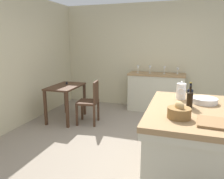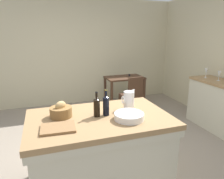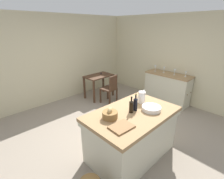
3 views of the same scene
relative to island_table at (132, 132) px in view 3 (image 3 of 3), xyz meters
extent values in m
plane|color=gray|center=(0.28, 0.63, -0.48)|extent=(6.76, 6.76, 0.00)
cube|color=beige|center=(0.28, 3.23, 0.82)|extent=(5.32, 0.12, 2.60)
cube|color=beige|center=(2.88, 0.63, 0.82)|extent=(0.12, 5.20, 2.60)
cube|color=#99754C|center=(0.00, 0.00, 0.38)|extent=(1.59, 1.00, 0.06)
cube|color=beige|center=(0.00, 0.00, 0.31)|extent=(1.57, 0.98, 0.08)
cube|color=beige|center=(0.00, 0.00, -0.06)|extent=(1.51, 0.92, 0.83)
cube|color=#99754C|center=(2.54, 0.70, 0.42)|extent=(0.52, 1.34, 0.04)
cube|color=beige|center=(2.54, 0.70, -0.04)|extent=(0.49, 1.31, 0.88)
sphere|color=brown|center=(2.42, 0.03, 0.01)|extent=(0.03, 0.03, 0.03)
sphere|color=brown|center=(2.65, 0.03, 0.01)|extent=(0.03, 0.03, 0.03)
cube|color=#472D1E|center=(1.29, 2.47, 0.26)|extent=(0.91, 0.58, 0.04)
cube|color=#472D1E|center=(0.88, 2.21, -0.12)|extent=(0.05, 0.05, 0.72)
cube|color=#472D1E|center=(1.71, 2.23, -0.12)|extent=(0.05, 0.05, 0.72)
cube|color=#472D1E|center=(0.87, 2.70, -0.12)|extent=(0.05, 0.05, 0.72)
cube|color=#472D1E|center=(1.70, 2.72, -0.12)|extent=(0.05, 0.05, 0.72)
cylinder|color=black|center=(1.44, 2.52, 0.30)|extent=(0.04, 0.04, 0.05)
cube|color=#472D1E|center=(1.23, 1.94, -0.02)|extent=(0.46, 0.46, 0.04)
cube|color=#472D1E|center=(1.26, 1.76, 0.21)|extent=(0.36, 0.09, 0.42)
cube|color=#472D1E|center=(1.38, 2.14, -0.26)|extent=(0.05, 0.05, 0.43)
cube|color=#472D1E|center=(1.03, 2.09, -0.26)|extent=(0.05, 0.05, 0.43)
cube|color=#472D1E|center=(1.44, 1.79, -0.26)|extent=(0.05, 0.05, 0.43)
cube|color=#472D1E|center=(1.08, 1.73, -0.26)|extent=(0.05, 0.05, 0.43)
cylinder|color=white|center=(0.41, 0.12, 0.52)|extent=(0.13, 0.13, 0.22)
cone|color=white|center=(0.47, 0.12, 0.64)|extent=(0.07, 0.04, 0.06)
torus|color=white|center=(0.33, 0.12, 0.53)|extent=(0.02, 0.10, 0.10)
cylinder|color=white|center=(0.29, -0.18, 0.44)|extent=(0.33, 0.33, 0.07)
cylinder|color=olive|center=(-0.41, 0.13, 0.47)|extent=(0.24, 0.24, 0.11)
ellipsoid|color=tan|center=(-0.41, 0.13, 0.54)|extent=(0.15, 0.14, 0.10)
cube|color=olive|center=(-0.47, -0.18, 0.42)|extent=(0.35, 0.27, 0.02)
cylinder|color=black|center=(0.08, 0.01, 0.51)|extent=(0.07, 0.07, 0.21)
cone|color=black|center=(0.08, 0.01, 0.63)|extent=(0.07, 0.07, 0.02)
cylinder|color=black|center=(0.08, 0.01, 0.68)|extent=(0.03, 0.03, 0.07)
cylinder|color=#B29933|center=(0.08, 0.01, 0.71)|extent=(0.03, 0.03, 0.01)
cylinder|color=black|center=(-0.03, 0.02, 0.51)|extent=(0.07, 0.07, 0.19)
cone|color=black|center=(-0.03, 0.02, 0.61)|extent=(0.07, 0.07, 0.02)
cylinder|color=black|center=(-0.03, 0.02, 0.66)|extent=(0.03, 0.03, 0.07)
cylinder|color=black|center=(-0.03, 0.02, 0.69)|extent=(0.03, 0.03, 0.01)
cylinder|color=white|center=(2.58, 0.23, 0.45)|extent=(0.06, 0.06, 0.00)
cylinder|color=white|center=(2.58, 0.23, 0.48)|extent=(0.01, 0.01, 0.06)
cone|color=white|center=(2.58, 0.23, 0.56)|extent=(0.07, 0.07, 0.09)
cylinder|color=white|center=(2.53, 0.53, 0.45)|extent=(0.06, 0.06, 0.00)
cylinder|color=white|center=(2.53, 0.53, 0.49)|extent=(0.01, 0.01, 0.07)
cone|color=white|center=(2.53, 0.53, 0.57)|extent=(0.07, 0.07, 0.10)
cylinder|color=white|center=(2.54, 0.87, 0.45)|extent=(0.06, 0.06, 0.00)
cylinder|color=white|center=(2.54, 0.87, 0.49)|extent=(0.01, 0.01, 0.07)
cone|color=white|center=(2.54, 0.87, 0.58)|extent=(0.07, 0.07, 0.11)
cylinder|color=white|center=(2.50, 1.15, 0.45)|extent=(0.06, 0.06, 0.00)
cylinder|color=white|center=(2.50, 1.15, 0.49)|extent=(0.01, 0.01, 0.08)
cone|color=white|center=(2.50, 1.15, 0.58)|extent=(0.07, 0.07, 0.11)
camera|label=1|loc=(-2.69, 0.13, 1.20)|focal=34.73mm
camera|label=2|loc=(-0.56, -2.13, 1.33)|focal=33.59mm
camera|label=3|loc=(-1.96, -1.52, 1.77)|focal=26.35mm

